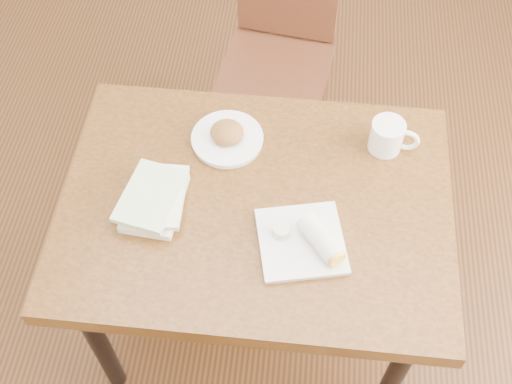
# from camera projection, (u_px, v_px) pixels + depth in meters

# --- Properties ---
(ground) EXTENTS (4.00, 5.00, 0.01)m
(ground) POSITION_uv_depth(u_px,v_px,m) (256.00, 311.00, 2.48)
(ground) COLOR #472814
(ground) RESTS_ON ground
(table) EXTENTS (1.14, 0.84, 0.75)m
(table) POSITION_uv_depth(u_px,v_px,m) (256.00, 218.00, 1.93)
(table) COLOR brown
(table) RESTS_ON ground
(chair_far) EXTENTS (0.48, 0.48, 0.95)m
(chair_far) POSITION_uv_depth(u_px,v_px,m) (281.00, 41.00, 2.54)
(chair_far) COLOR #4A2215
(chair_far) RESTS_ON ground
(plate_scone) EXTENTS (0.22, 0.22, 0.07)m
(plate_scone) POSITION_uv_depth(u_px,v_px,m) (227.00, 137.00, 1.97)
(plate_scone) COLOR white
(plate_scone) RESTS_ON table
(coffee_mug) EXTENTS (0.15, 0.10, 0.10)m
(coffee_mug) POSITION_uv_depth(u_px,v_px,m) (388.00, 136.00, 1.93)
(coffee_mug) COLOR white
(coffee_mug) RESTS_ON table
(plate_burrito) EXTENTS (0.28, 0.28, 0.08)m
(plate_burrito) POSITION_uv_depth(u_px,v_px,m) (307.00, 241.00, 1.76)
(plate_burrito) COLOR white
(plate_burrito) RESTS_ON table
(book_stack) EXTENTS (0.19, 0.25, 0.06)m
(book_stack) POSITION_uv_depth(u_px,v_px,m) (155.00, 199.00, 1.83)
(book_stack) COLOR white
(book_stack) RESTS_ON table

